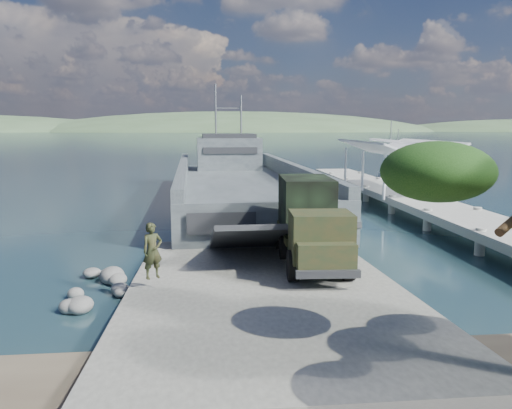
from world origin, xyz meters
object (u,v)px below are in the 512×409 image
(pier, at_px, (399,187))
(soldier, at_px, (153,261))
(landing_craft, at_px, (239,192))
(sailboat_near, at_px, (389,187))
(sailboat_far, at_px, (397,176))
(military_truck, at_px, (310,222))

(pier, relative_size, soldier, 21.44)
(landing_craft, height_order, soldier, landing_craft)
(pier, distance_m, sailboat_near, 10.55)
(pier, relative_size, sailboat_near, 6.22)
(soldier, height_order, sailboat_far, sailboat_far)
(pier, xyz_separation_m, soldier, (-17.07, -19.90, -0.07))
(soldier, relative_size, sailboat_near, 0.29)
(landing_craft, bearing_deg, pier, -17.19)
(soldier, distance_m, sailboat_far, 47.86)
(soldier, bearing_deg, landing_craft, 50.21)
(landing_craft, relative_size, soldier, 18.97)
(landing_craft, bearing_deg, sailboat_near, 21.48)
(soldier, relative_size, sailboat_far, 0.33)
(sailboat_far, bearing_deg, pier, -131.08)
(military_truck, relative_size, soldier, 3.80)
(sailboat_near, bearing_deg, soldier, -117.28)
(pier, distance_m, soldier, 26.22)
(soldier, distance_m, sailboat_near, 36.07)
(landing_craft, relative_size, military_truck, 4.99)
(pier, xyz_separation_m, sailboat_near, (2.98, 10.05, -1.22))
(landing_craft, height_order, military_truck, landing_craft)
(pier, bearing_deg, sailboat_far, 68.99)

